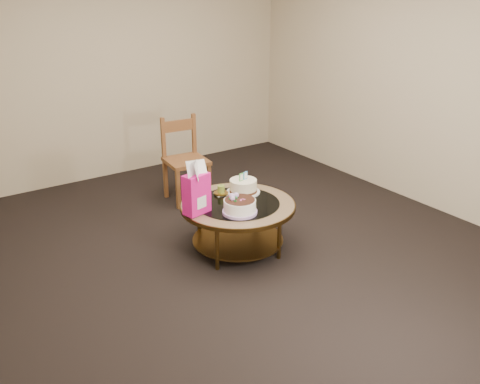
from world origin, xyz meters
TOP-DOWN VIEW (x-y plane):
  - ground at (0.00, 0.00)m, footprint 5.00×5.00m
  - room_walls at (0.00, 0.00)m, footprint 4.52×5.02m
  - coffee_table at (0.00, -0.00)m, footprint 1.02×1.02m
  - decorated_cake at (-0.11, -0.19)m, footprint 0.30×0.30m
  - cream_cake at (0.17, 0.17)m, footprint 0.31×0.31m
  - gift_bag at (-0.40, 0.02)m, footprint 0.24×0.20m
  - pillar_candle at (-0.02, 0.24)m, footprint 0.13×0.13m
  - dining_chair at (0.19, 1.30)m, footprint 0.46×0.46m

SIDE VIEW (x-z plane):
  - ground at x=0.00m, z-range 0.00..0.00m
  - coffee_table at x=0.00m, z-range 0.15..0.61m
  - dining_chair at x=0.19m, z-range 0.01..0.92m
  - pillar_candle at x=-0.02m, z-range 0.44..0.54m
  - decorated_cake at x=-0.11m, z-range 0.43..0.60m
  - cream_cake at x=0.17m, z-range 0.42..0.62m
  - gift_bag at x=-0.40m, z-range 0.46..0.90m
  - room_walls at x=0.00m, z-range 0.24..2.85m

